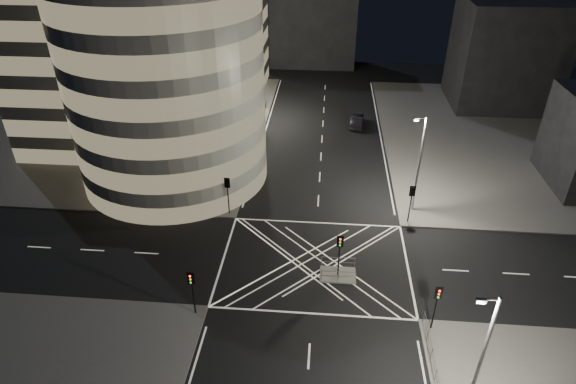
# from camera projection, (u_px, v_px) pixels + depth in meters

# --- Properties ---
(ground) EXTENTS (120.00, 120.00, 0.00)m
(ground) POSITION_uv_depth(u_px,v_px,m) (315.00, 263.00, 41.76)
(ground) COLOR black
(ground) RESTS_ON ground
(sidewalk_far_left) EXTENTS (42.00, 42.00, 0.15)m
(sidewalk_far_left) POSITION_uv_depth(u_px,v_px,m) (113.00, 125.00, 66.72)
(sidewalk_far_left) COLOR #595653
(sidewalk_far_left) RESTS_ON ground
(sidewalk_far_right) EXTENTS (42.00, 42.00, 0.15)m
(sidewalk_far_right) POSITION_uv_depth(u_px,v_px,m) (546.00, 140.00, 62.49)
(sidewalk_far_right) COLOR #595653
(sidewalk_far_right) RESTS_ON ground
(central_island) EXTENTS (3.00, 2.00, 0.15)m
(central_island) POSITION_uv_depth(u_px,v_px,m) (338.00, 275.00, 40.30)
(central_island) COLOR slate
(central_island) RESTS_ON ground
(office_tower_curved) EXTENTS (30.00, 29.00, 27.20)m
(office_tower_curved) POSITION_uv_depth(u_px,v_px,m) (135.00, 51.00, 52.50)
(office_tower_curved) COLOR #9C9A94
(office_tower_curved) RESTS_ON sidewalk_far_left
(office_block_rear) EXTENTS (24.00, 16.00, 22.00)m
(office_block_rear) POSITION_uv_depth(u_px,v_px,m) (183.00, 19.00, 73.11)
(office_block_rear) COLOR #9C9A94
(office_block_rear) RESTS_ON sidewalk_far_left
(building_right_far) EXTENTS (14.00, 12.00, 15.00)m
(building_right_far) POSITION_uv_depth(u_px,v_px,m) (506.00, 53.00, 69.75)
(building_right_far) COLOR black
(building_right_far) RESTS_ON sidewalk_far_right
(building_far_end) EXTENTS (18.00, 8.00, 18.00)m
(building_far_end) POSITION_uv_depth(u_px,v_px,m) (306.00, 14.00, 86.49)
(building_far_end) COLOR black
(building_far_end) RESTS_ON ground
(tree_a) EXTENTS (4.22, 4.22, 6.42)m
(tree_a) POSITION_uv_depth(u_px,v_px,m) (214.00, 166.00, 47.98)
(tree_a) COLOR black
(tree_a) RESTS_ON sidewalk_far_left
(tree_b) EXTENTS (4.97, 4.97, 7.89)m
(tree_b) POSITION_uv_depth(u_px,v_px,m) (225.00, 132.00, 52.52)
(tree_b) COLOR black
(tree_b) RESTS_ON sidewalk_far_left
(tree_c) EXTENTS (3.97, 3.97, 6.79)m
(tree_c) POSITION_uv_depth(u_px,v_px,m) (235.00, 115.00, 57.89)
(tree_c) COLOR black
(tree_c) RESTS_ON sidewalk_far_left
(tree_d) EXTENTS (5.24, 5.24, 7.99)m
(tree_d) POSITION_uv_depth(u_px,v_px,m) (243.00, 94.00, 62.72)
(tree_d) COLOR black
(tree_d) RESTS_ON sidewalk_far_left
(tree_e) EXTENTS (3.87, 3.87, 6.44)m
(tree_e) POSITION_uv_depth(u_px,v_px,m) (251.00, 84.00, 68.21)
(tree_e) COLOR black
(tree_e) RESTS_ON sidewalk_far_left
(traffic_signal_fl) EXTENTS (0.55, 0.22, 4.00)m
(traffic_signal_fl) POSITION_uv_depth(u_px,v_px,m) (228.00, 189.00, 46.63)
(traffic_signal_fl) COLOR black
(traffic_signal_fl) RESTS_ON sidewalk_far_left
(traffic_signal_nl) EXTENTS (0.55, 0.22, 4.00)m
(traffic_signal_nl) POSITION_uv_depth(u_px,v_px,m) (192.00, 285.00, 35.11)
(traffic_signal_nl) COLOR black
(traffic_signal_nl) RESTS_ON sidewalk_near_left
(traffic_signal_fr) EXTENTS (0.55, 0.22, 4.00)m
(traffic_signal_fr) POSITION_uv_depth(u_px,v_px,m) (411.00, 197.00, 45.35)
(traffic_signal_fr) COLOR black
(traffic_signal_fr) RESTS_ON sidewalk_far_right
(traffic_signal_nr) EXTENTS (0.55, 0.22, 4.00)m
(traffic_signal_nr) POSITION_uv_depth(u_px,v_px,m) (437.00, 300.00, 33.82)
(traffic_signal_nr) COLOR black
(traffic_signal_nr) RESTS_ON sidewalk_near_right
(traffic_signal_island) EXTENTS (0.55, 0.22, 4.00)m
(traffic_signal_island) POSITION_uv_depth(u_px,v_px,m) (340.00, 248.00, 38.81)
(traffic_signal_island) COLOR black
(traffic_signal_island) RESTS_ON central_island
(street_lamp_left_near) EXTENTS (1.25, 0.25, 10.00)m
(street_lamp_left_near) POSITION_uv_depth(u_px,v_px,m) (230.00, 141.00, 49.71)
(street_lamp_left_near) COLOR slate
(street_lamp_left_near) RESTS_ON sidewalk_far_left
(street_lamp_left_far) EXTENTS (1.25, 0.25, 10.00)m
(street_lamp_left_far) POSITION_uv_depth(u_px,v_px,m) (255.00, 83.00, 64.97)
(street_lamp_left_far) COLOR slate
(street_lamp_left_far) RESTS_ON sidewalk_far_left
(street_lamp_right_far) EXTENTS (1.25, 0.25, 10.00)m
(street_lamp_right_far) POSITION_uv_depth(u_px,v_px,m) (419.00, 162.00, 45.79)
(street_lamp_right_far) COLOR slate
(street_lamp_right_far) RESTS_ON sidewalk_far_right
(street_lamp_right_near) EXTENTS (1.25, 0.25, 10.00)m
(street_lamp_right_near) POSITION_uv_depth(u_px,v_px,m) (480.00, 360.00, 26.29)
(street_lamp_right_near) COLOR slate
(street_lamp_right_near) RESTS_ON sidewalk_near_right
(railing_island_south) EXTENTS (2.80, 0.06, 1.10)m
(railing_island_south) POSITION_uv_depth(u_px,v_px,m) (338.00, 276.00, 39.21)
(railing_island_south) COLOR slate
(railing_island_south) RESTS_ON central_island
(railing_island_north) EXTENTS (2.80, 0.06, 1.10)m
(railing_island_north) POSITION_uv_depth(u_px,v_px,m) (338.00, 262.00, 40.74)
(railing_island_north) COLOR slate
(railing_island_north) RESTS_ON central_island
(sedan) EXTENTS (2.22, 4.94, 1.57)m
(sedan) POSITION_uv_depth(u_px,v_px,m) (357.00, 121.00, 66.08)
(sedan) COLOR black
(sedan) RESTS_ON ground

